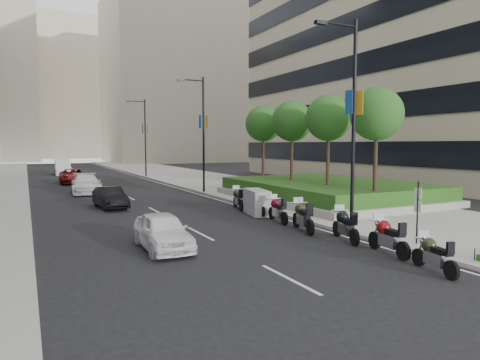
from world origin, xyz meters
TOP-DOWN VIEW (x-y plane):
  - ground at (0.00, 0.00)m, footprint 160.00×160.00m
  - sidewalk_right at (9.00, 30.00)m, footprint 10.00×100.00m
  - lane_edge at (3.70, 30.00)m, footprint 0.12×100.00m
  - lane_centre at (-1.50, 30.00)m, footprint 0.12×100.00m
  - building_cream_right at (22.00, 80.00)m, footprint 28.00×24.00m
  - building_cream_centre at (2.00, 120.00)m, footprint 30.00×24.00m
  - planter at (10.00, 10.00)m, footprint 10.00×14.00m
  - hedge at (10.00, 10.00)m, footprint 9.40×13.40m
  - tree_0 at (8.50, 4.00)m, footprint 2.80×2.80m
  - tree_1 at (8.50, 8.00)m, footprint 2.80×2.80m
  - tree_2 at (8.50, 12.00)m, footprint 2.80×2.80m
  - tree_3 at (8.50, 16.00)m, footprint 2.80×2.80m
  - lamp_post_0 at (4.14, 1.00)m, footprint 2.34×0.45m
  - lamp_post_1 at (4.14, 18.00)m, footprint 2.34×0.45m
  - lamp_post_2 at (4.14, 36.00)m, footprint 2.34×0.45m
  - parking_sign at (4.80, -2.00)m, footprint 0.06×0.32m
  - motorcycle_0 at (2.73, -4.41)m, footprint 0.73×1.99m
  - motorcycle_1 at (3.11, -2.21)m, footprint 0.79×2.31m
  - motorcycle_2 at (3.18, 0.11)m, footprint 0.95×2.29m
  - motorcycle_3 at (2.76, 2.42)m, footprint 0.95×2.42m
  - motorcycle_4 at (2.94, 4.83)m, footprint 0.76×2.28m
  - motorcycle_5 at (3.08, 7.21)m, footprint 1.36×2.42m
  - motorcycle_6 at (3.09, 9.54)m, footprint 0.87×2.31m
  - car_a at (-3.73, 2.04)m, footprint 1.70×4.00m
  - car_b at (-3.64, 13.39)m, footprint 1.65×3.97m
  - car_c at (-3.96, 22.14)m, footprint 2.51×5.36m
  - car_d at (-4.03, 31.66)m, footprint 2.60×5.32m
  - delivery_van at (-3.95, 45.53)m, footprint 1.86×4.56m

SIDE VIEW (x-z plane):
  - ground at x=0.00m, z-range 0.00..0.00m
  - lane_edge at x=3.70m, z-range 0.00..0.01m
  - lane_centre at x=-1.50m, z-range 0.00..0.01m
  - sidewalk_right at x=9.00m, z-range 0.00..0.15m
  - planter at x=10.00m, z-range 0.15..0.55m
  - motorcycle_0 at x=2.73m, z-range 0.03..1.04m
  - motorcycle_4 at x=2.94m, z-range 0.04..1.18m
  - motorcycle_1 at x=3.11m, z-range 0.04..1.20m
  - motorcycle_6 at x=3.09m, z-range 0.04..1.21m
  - motorcycle_2 at x=3.18m, z-range 0.04..1.21m
  - car_b at x=-3.64m, z-range 0.00..1.28m
  - motorcycle_3 at x=2.76m, z-range 0.04..1.27m
  - car_a at x=-3.73m, z-range 0.00..1.35m
  - motorcycle_5 at x=3.08m, z-range 0.00..1.38m
  - car_d at x=-4.03m, z-range 0.00..1.46m
  - car_c at x=-3.96m, z-range 0.00..1.51m
  - delivery_van at x=-3.95m, z-range -0.06..1.83m
  - hedge at x=10.00m, z-range 0.55..1.35m
  - parking_sign at x=4.80m, z-range 0.21..2.71m
  - lamp_post_0 at x=4.14m, z-range 0.57..9.57m
  - lamp_post_1 at x=4.14m, z-range 0.57..9.57m
  - lamp_post_2 at x=4.14m, z-range 0.57..9.57m
  - tree_0 at x=8.50m, z-range 2.27..8.57m
  - tree_1 at x=8.50m, z-range 2.27..8.57m
  - tree_2 at x=8.50m, z-range 2.27..8.57m
  - tree_3 at x=8.50m, z-range 2.27..8.57m
  - building_cream_right at x=22.00m, z-range 0.00..36.00m
  - building_cream_centre at x=2.00m, z-range 0.00..38.00m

